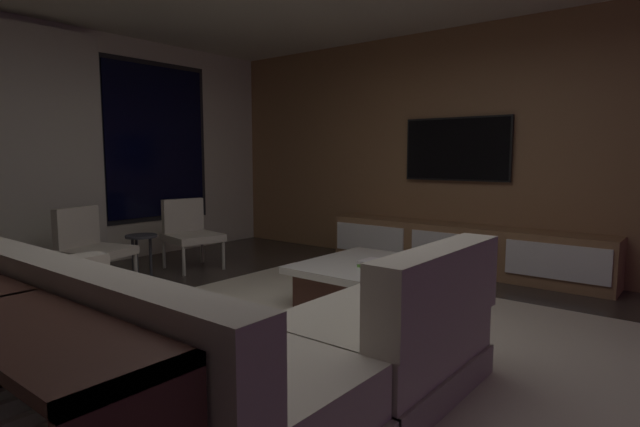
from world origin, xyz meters
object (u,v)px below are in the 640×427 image
at_px(book_stack_on_coffee_table, 373,263).
at_px(accent_chair_by_curtain, 89,244).
at_px(sectional_couch, 205,350).
at_px(coffee_table, 376,284).
at_px(mounted_tv, 457,149).
at_px(accent_chair_near_window, 189,230).
at_px(side_stool, 141,243).
at_px(media_console, 464,249).

bearing_deg(book_stack_on_coffee_table, accent_chair_by_curtain, 114.82).
bearing_deg(accent_chair_by_curtain, sectional_couch, -105.97).
height_order(coffee_table, accent_chair_by_curtain, accent_chair_by_curtain).
bearing_deg(mounted_tv, accent_chair_near_window, 129.27).
relative_size(book_stack_on_coffee_table, side_stool, 0.50).
xyz_separation_m(book_stack_on_coffee_table, accent_chair_near_window, (0.01, 2.48, 0.05)).
bearing_deg(mounted_tv, book_stack_on_coffee_table, -175.81).
bearing_deg(coffee_table, mounted_tv, 3.59).
distance_m(book_stack_on_coffee_table, accent_chair_by_curtain, 2.74).
xyz_separation_m(sectional_couch, media_console, (3.67, 0.17, -0.04)).
distance_m(coffee_table, mounted_tv, 2.19).
bearing_deg(accent_chair_by_curtain, media_console, -41.32).
bearing_deg(accent_chair_near_window, book_stack_on_coffee_table, -90.24).
bearing_deg(sectional_couch, side_stool, 64.04).
relative_size(book_stack_on_coffee_table, media_console, 0.07).
bearing_deg(accent_chair_near_window, media_console, -55.68).
relative_size(sectional_couch, media_console, 0.81).
bearing_deg(sectional_couch, coffee_table, 7.10).
bearing_deg(media_console, book_stack_on_coffee_table, 178.14).
xyz_separation_m(coffee_table, media_console, (1.67, -0.08, 0.06)).
relative_size(coffee_table, side_stool, 2.52).
bearing_deg(coffee_table, accent_chair_by_curtain, 116.53).
xyz_separation_m(accent_chair_by_curtain, side_stool, (0.53, -0.04, -0.06)).
xyz_separation_m(sectional_couch, mounted_tv, (3.86, 0.37, 1.06)).
distance_m(book_stack_on_coffee_table, accent_chair_near_window, 2.49).
bearing_deg(accent_chair_near_window, mounted_tv, -50.73).
xyz_separation_m(accent_chair_near_window, media_console, (1.74, -2.54, -0.18)).
bearing_deg(media_console, side_stool, 133.38).
xyz_separation_m(accent_chair_by_curtain, media_console, (2.90, -2.55, -0.18)).
xyz_separation_m(sectional_couch, accent_chair_by_curtain, (0.78, 2.72, 0.14)).
distance_m(coffee_table, side_stool, 2.53).
xyz_separation_m(sectional_couch, accent_chair_near_window, (1.94, 2.71, 0.14)).
xyz_separation_m(book_stack_on_coffee_table, mounted_tv, (1.93, 0.14, 0.96)).
relative_size(sectional_couch, coffee_table, 2.16).
bearing_deg(coffee_table, side_stool, 106.18).
distance_m(accent_chair_by_curtain, mounted_tv, 3.98).
bearing_deg(book_stack_on_coffee_table, side_stool, 104.31).
height_order(sectional_couch, media_console, sectional_couch).
bearing_deg(side_stool, mounted_tv, -42.17).
xyz_separation_m(book_stack_on_coffee_table, accent_chair_by_curtain, (-1.15, 2.49, 0.05)).
height_order(accent_chair_near_window, accent_chair_by_curtain, same).
bearing_deg(media_console, accent_chair_by_curtain, 138.68).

